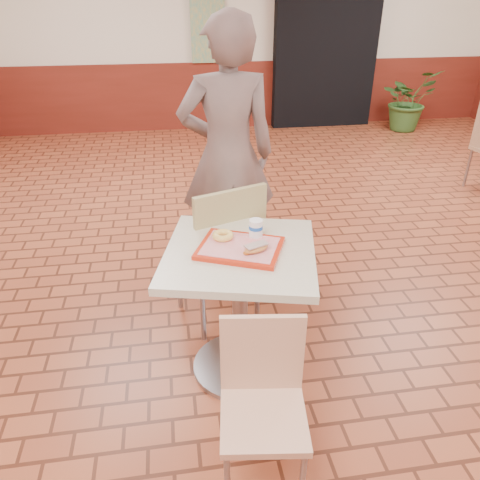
{
  "coord_description": "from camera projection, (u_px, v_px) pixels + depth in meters",
  "views": [
    {
      "loc": [
        -1.29,
        -2.54,
        2.03
      ],
      "look_at": [
        -0.96,
        -0.45,
        0.88
      ],
      "focal_mm": 35.0,
      "sensor_mm": 36.0,
      "label": 1
    }
  ],
  "objects": [
    {
      "name": "main_table",
      "position": [
        240.0,
        292.0,
        2.56
      ],
      "size": [
        0.77,
        0.77,
        0.82
      ],
      "rotation": [
        0.0,
        0.0,
        -0.24
      ],
      "color": "beige",
      "rests_on": "ground"
    },
    {
      "name": "chair_main_front",
      "position": [
        263.0,
        395.0,
        2.05
      ],
      "size": [
        0.42,
        0.42,
        0.8
      ],
      "rotation": [
        0.0,
        0.0,
        -0.13
      ],
      "color": "#DBA683",
      "rests_on": "ground"
    },
    {
      "name": "promo_poster",
      "position": [
        208.0,
        19.0,
        6.78
      ],
      "size": [
        0.5,
        0.03,
        1.2
      ],
      "primitive_type": "cube",
      "color": "gray",
      "rests_on": "wainscot_band"
    },
    {
      "name": "customer",
      "position": [
        228.0,
        156.0,
        3.34
      ],
      "size": [
        0.71,
        0.48,
        1.91
      ],
      "primitive_type": "imported",
      "rotation": [
        0.0,
        0.0,
        3.17
      ],
      "color": "#715C58",
      "rests_on": "ground"
    },
    {
      "name": "long_john_donut",
      "position": [
        256.0,
        248.0,
        2.35
      ],
      "size": [
        0.15,
        0.12,
        0.04
      ],
      "rotation": [
        0.0,
        0.0,
        0.41
      ],
      "color": "#C37839",
      "rests_on": "serving_tray"
    },
    {
      "name": "potted_plant",
      "position": [
        408.0,
        100.0,
        7.27
      ],
      "size": [
        1.02,
        0.96,
        0.92
      ],
      "primitive_type": "imported",
      "rotation": [
        0.0,
        0.0,
        0.34
      ],
      "color": "#325D25",
      "rests_on": "ground"
    },
    {
      "name": "room_shell",
      "position": [
        396.0,
        92.0,
        2.63
      ],
      "size": [
        8.01,
        10.01,
        3.01
      ],
      "color": "brown",
      "rests_on": "ground"
    },
    {
      "name": "chair_main_back",
      "position": [
        222.0,
        249.0,
        2.95
      ],
      "size": [
        0.6,
        0.6,
        1.01
      ],
      "rotation": [
        0.0,
        0.0,
        3.49
      ],
      "color": "tan",
      "rests_on": "ground"
    },
    {
      "name": "serving_tray",
      "position": [
        240.0,
        248.0,
        2.42
      ],
      "size": [
        0.42,
        0.33,
        0.03
      ],
      "rotation": [
        0.0,
        0.0,
        -0.41
      ],
      "color": "red",
      "rests_on": "main_table"
    },
    {
      "name": "wainscot_band",
      "position": [
        372.0,
        247.0,
        3.1
      ],
      "size": [
        8.0,
        10.0,
        1.0
      ],
      "color": "maroon",
      "rests_on": "ground"
    },
    {
      "name": "corridor_doorway",
      "position": [
        325.0,
        54.0,
        7.21
      ],
      "size": [
        1.6,
        0.22,
        2.2
      ],
      "primitive_type": "cube",
      "color": "black",
      "rests_on": "ground"
    },
    {
      "name": "paper_cup",
      "position": [
        256.0,
        228.0,
        2.49
      ],
      "size": [
        0.07,
        0.07,
        0.09
      ],
      "rotation": [
        0.0,
        0.0,
        -0.28
      ],
      "color": "white",
      "rests_on": "serving_tray"
    },
    {
      "name": "ring_donut",
      "position": [
        223.0,
        235.0,
        2.48
      ],
      "size": [
        0.15,
        0.15,
        0.04
      ],
      "primitive_type": "torus",
      "rotation": [
        0.0,
        0.0,
        -0.36
      ],
      "color": "#F5C659",
      "rests_on": "serving_tray"
    }
  ]
}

